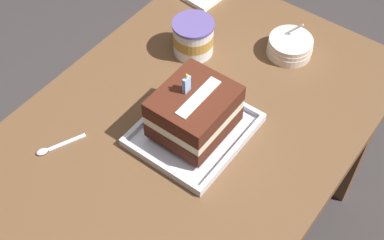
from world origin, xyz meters
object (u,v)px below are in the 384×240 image
(serving_spoon_near_tray, at_px, (51,148))
(bowl_stack, at_px, (290,46))
(ice_cream_tub, at_px, (193,37))
(foil_tray, at_px, (194,131))
(birthday_cake, at_px, (194,111))

(serving_spoon_near_tray, bearing_deg, bowl_stack, -24.70)
(bowl_stack, distance_m, ice_cream_tub, 0.27)
(foil_tray, distance_m, birthday_cake, 0.08)
(foil_tray, bearing_deg, ice_cream_tub, 37.13)
(ice_cream_tub, distance_m, serving_spoon_near_tray, 0.49)
(foil_tray, height_order, ice_cream_tub, ice_cream_tub)
(birthday_cake, bearing_deg, ice_cream_tub, 37.13)
(foil_tray, bearing_deg, birthday_cake, 90.00)
(ice_cream_tub, relative_size, serving_spoon_near_tray, 0.97)
(birthday_cake, relative_size, serving_spoon_near_tray, 1.54)
(birthday_cake, relative_size, bowl_stack, 1.47)
(bowl_stack, bearing_deg, ice_cream_tub, 124.90)
(birthday_cake, xyz_separation_m, bowl_stack, (0.39, -0.04, -0.06))
(foil_tray, distance_m, ice_cream_tub, 0.30)
(foil_tray, xyz_separation_m, serving_spoon_near_tray, (-0.25, 0.25, -0.00))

